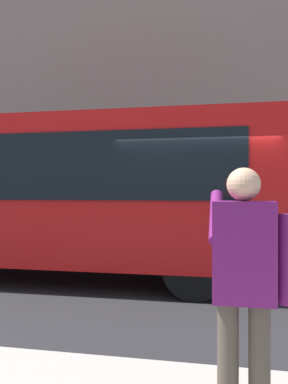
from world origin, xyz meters
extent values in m
plane|color=#232326|center=(0.00, 0.00, 0.00)|extent=(60.00, 60.00, 0.00)
cube|color=gray|center=(0.00, -6.80, 6.00)|extent=(28.00, 0.80, 12.00)
cube|color=red|center=(3.02, -0.21, 1.70)|extent=(9.00, 2.50, 2.60)
cube|color=black|center=(3.02, 1.05, 2.10)|extent=(7.60, 0.06, 1.10)
cylinder|color=black|center=(0.02, -1.31, 0.50)|extent=(1.00, 0.28, 1.00)
cylinder|color=black|center=(0.02, 0.89, 0.50)|extent=(1.00, 0.28, 1.00)
cylinder|color=#4C4238|center=(-0.66, 4.40, 0.56)|extent=(0.14, 0.14, 0.82)
cylinder|color=#4C4238|center=(-0.46, 4.40, 0.56)|extent=(0.14, 0.14, 0.82)
cube|color=#6B1960|center=(-0.56, 4.40, 1.30)|extent=(0.40, 0.24, 0.66)
sphere|color=#D8A884|center=(-0.56, 4.40, 1.74)|extent=(0.22, 0.22, 0.22)
cylinder|color=#6B1960|center=(-0.82, 4.40, 1.26)|extent=(0.09, 0.09, 0.58)
cylinder|color=#6B1960|center=(-0.38, 4.24, 1.52)|extent=(0.09, 0.48, 0.37)
cube|color=black|center=(-0.46, 4.10, 1.72)|extent=(0.07, 0.01, 0.14)
camera|label=1|loc=(-0.44, 7.07, 1.70)|focal=37.18mm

